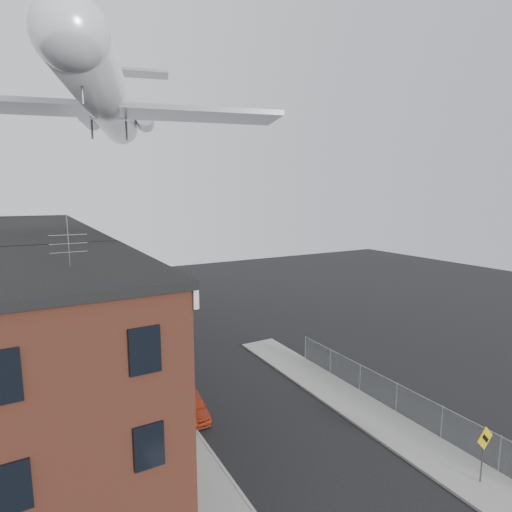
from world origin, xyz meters
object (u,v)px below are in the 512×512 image
(car_near, at_px, (193,405))
(car_mid, at_px, (143,343))
(airplane, at_px, (107,101))
(car_far, at_px, (112,303))
(warning_sign, at_px, (484,446))
(utility_pole, at_px, (128,312))
(street_tree, at_px, (109,297))

(car_near, xyz_separation_m, car_mid, (0.00, 11.65, -0.04))
(airplane, bearing_deg, car_far, 82.60)
(car_far, distance_m, airplane, 24.62)
(car_mid, relative_size, airplane, 0.13)
(warning_sign, distance_m, utility_pole, 22.25)
(warning_sign, height_order, utility_pole, utility_pole)
(car_mid, bearing_deg, car_far, 89.74)
(car_far, bearing_deg, utility_pole, -92.18)
(warning_sign, height_order, car_near, warning_sign)
(street_tree, xyz_separation_m, car_far, (1.67, 8.98, -2.91))
(warning_sign, distance_m, car_near, 14.94)
(car_near, bearing_deg, warning_sign, -45.29)
(car_near, bearing_deg, airplane, 107.25)
(warning_sign, relative_size, car_near, 0.75)
(utility_pole, height_order, car_mid, utility_pole)
(warning_sign, bearing_deg, car_near, 128.15)
(car_far, height_order, airplane, airplane)
(utility_pole, distance_m, street_tree, 10.00)
(warning_sign, relative_size, airplane, 0.10)
(warning_sign, distance_m, street_tree, 30.96)
(warning_sign, bearing_deg, airplane, 116.61)
(car_mid, xyz_separation_m, airplane, (-2.02, -0.96, 18.94))
(car_mid, bearing_deg, car_near, -90.26)
(street_tree, bearing_deg, utility_pole, -91.89)
(car_near, xyz_separation_m, car_far, (0.00, 26.22, -0.10))
(street_tree, height_order, car_mid, street_tree)
(airplane, bearing_deg, car_near, -79.31)
(car_near, xyz_separation_m, airplane, (-2.02, 10.68, 18.90))
(utility_pole, xyz_separation_m, car_near, (2.00, -7.32, -4.04))
(utility_pole, relative_size, car_near, 2.42)
(utility_pole, height_order, street_tree, utility_pole)
(utility_pole, bearing_deg, warning_sign, -59.52)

